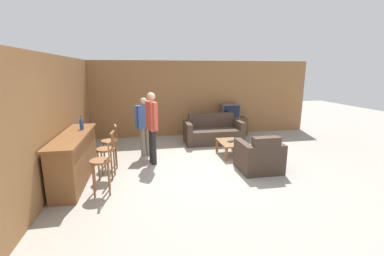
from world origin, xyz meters
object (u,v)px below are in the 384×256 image
(bar_chair_near, at_px, (101,165))
(bottle, at_px, (81,123))
(bar_chair_far, at_px, (110,145))
(tv, at_px, (230,111))
(armchair_near, at_px, (259,157))
(coffee_table, at_px, (230,144))
(person_by_counter, at_px, (152,124))
(bar_chair_mid, at_px, (107,153))
(couch_far, at_px, (213,132))
(book_on_table, at_px, (232,141))
(tv_unit, at_px, (229,126))
(person_by_window, at_px, (144,123))

(bar_chair_near, relative_size, bottle, 3.48)
(bar_chair_far, relative_size, tv, 1.62)
(bar_chair_near, xyz_separation_m, tv, (3.81, 3.83, 0.32))
(armchair_near, distance_m, coffee_table, 1.22)
(tv, height_order, person_by_counter, person_by_counter)
(bar_chair_far, relative_size, person_by_counter, 0.57)
(bar_chair_mid, distance_m, couch_far, 3.77)
(bar_chair_near, height_order, person_by_counter, person_by_counter)
(armchair_near, relative_size, person_by_counter, 0.52)
(couch_far, height_order, tv, tv)
(book_on_table, bearing_deg, couch_far, 96.99)
(bottle, bearing_deg, tv, 31.31)
(bottle, height_order, book_on_table, bottle)
(tv_unit, height_order, bottle, bottle)
(bar_chair_near, xyz_separation_m, person_by_window, (0.82, 2.09, 0.34))
(armchair_near, xyz_separation_m, coffee_table, (-0.30, 1.18, -0.01))
(bar_chair_near, height_order, armchair_near, bar_chair_near)
(book_on_table, bearing_deg, person_by_window, 170.38)
(bar_chair_far, height_order, couch_far, bar_chair_far)
(couch_far, height_order, coffee_table, couch_far)
(bar_chair_near, bearing_deg, person_by_counter, 55.12)
(person_by_window, bearing_deg, tv_unit, 30.34)
(bar_chair_near, relative_size, book_on_table, 4.22)
(bottle, bearing_deg, person_by_window, 33.43)
(bar_chair_near, distance_m, person_by_counter, 1.80)
(couch_far, bearing_deg, person_by_counter, -141.27)
(tv_unit, xyz_separation_m, tv, (-0.00, -0.00, 0.56))
(couch_far, height_order, bottle, bottle)
(person_by_counter, bearing_deg, bottle, -170.71)
(armchair_near, relative_size, book_on_table, 3.79)
(bar_chair_near, height_order, person_by_window, person_by_window)
(armchair_near, xyz_separation_m, tv, (0.42, 3.34, 0.56))
(tv_unit, bearing_deg, bar_chair_near, -134.83)
(bar_chair_near, height_order, tv_unit, bar_chair_near)
(bar_chair_mid, xyz_separation_m, armchair_near, (3.39, -0.23, -0.24))
(tv_unit, xyz_separation_m, book_on_table, (-0.67, -2.14, 0.07))
(bar_chair_near, distance_m, armchair_near, 3.44)
(coffee_table, bearing_deg, bar_chair_far, -174.38)
(tv, xyz_separation_m, person_by_counter, (-2.81, -2.40, 0.13))
(bar_chair_near, bearing_deg, tv, 45.15)
(bottle, distance_m, person_by_counter, 1.57)
(armchair_near, xyz_separation_m, tv_unit, (0.42, 3.34, -0.00))
(person_by_window, bearing_deg, bar_chair_far, -139.29)
(tv, distance_m, bottle, 5.11)
(bar_chair_mid, xyz_separation_m, person_by_window, (0.82, 1.36, 0.34))
(tv_unit, bearing_deg, bar_chair_far, -147.19)
(coffee_table, relative_size, tv, 1.48)
(coffee_table, bearing_deg, book_on_table, 12.44)
(couch_far, height_order, book_on_table, couch_far)
(bottle, bearing_deg, couch_far, 27.56)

